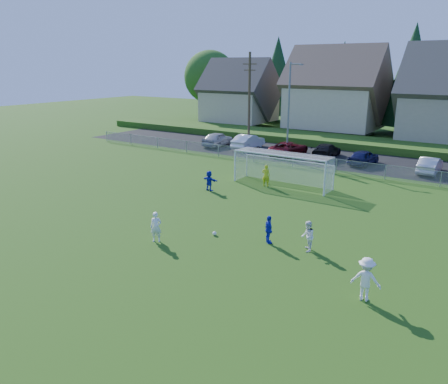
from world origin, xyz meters
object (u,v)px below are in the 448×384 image
Objects in this scene: player_blue_a at (269,230)px; car_a at (218,139)px; player_white_b at (308,236)px; car_f at (430,165)px; soccer_ball at (214,233)px; goalkeeper at (266,175)px; car_d at (326,150)px; car_b at (248,142)px; player_white_c at (366,279)px; car_c at (289,148)px; car_e at (363,157)px; soccer_goal at (284,164)px; player_blue_b at (209,181)px; player_white_a at (156,227)px.

player_blue_a is 0.32× the size of car_a.
player_white_b is 0.37× the size of car_f.
soccer_ball is 10.49m from goalkeeper.
car_d is at bearing 172.58° from player_white_b.
car_b is (-16.11, 21.55, 0.02)m from player_white_b.
player_white_c is 0.36× the size of car_c.
goalkeeper is 15.05m from car_b.
car_a is 1.13× the size of car_e.
player_white_b reaches higher than car_d.
car_a is (-14.92, 22.01, 0.67)m from soccer_ball.
player_white_b is 0.38× the size of car_e.
soccer_goal is at bearing 118.90° from car_c.
car_b is 1.18× the size of car_e.
goalkeeper reaches higher than car_c.
soccer_goal is at bearing 81.15° from car_e.
player_blue_b is at bearing 50.32° from car_f.
car_a is at bearing 124.13° from soccer_ball.
car_f is at bearing 71.73° from soccer_ball.
goalkeeper is (-5.30, 9.50, 0.09)m from player_blue_a.
car_b is 1.14× the size of car_f.
player_white_c reaches higher than car_d.
player_white_b is at bearing 128.80° from car_a.
player_blue_a is (-2.03, -0.18, -0.03)m from player_white_b.
player_white_a reaches higher than car_c.
player_white_b is 2.04m from player_blue_a.
car_a is 1.09× the size of car_f.
car_c is at bearing -87.83° from goalkeeper.
player_white_c is 31.62m from car_b.
car_a is 12.42m from car_d.
player_blue_a reaches higher than car_d.
player_white_a is 25.38m from car_f.
player_white_a is at bearing 113.56° from car_a.
player_white_c is 1.21× the size of player_blue_a.
car_f is 0.56× the size of soccer_goal.
player_white_b reaches higher than player_blue_b.
player_white_a is at bearing -92.24° from soccer_goal.
car_a is (-17.81, 21.33, 0.05)m from player_blue_a.
player_white_a is 12.51m from goalkeeper.
player_white_b is at bearing 123.19° from car_c.
player_white_c is 16.60m from player_blue_b.
goalkeeper reaches higher than soccer_ball.
car_c reaches higher than car_d.
player_white_c is 28.07m from car_c.
car_a is at bearing -0.98° from car_f.
car_b is (-11.19, 22.41, 0.67)m from soccer_ball.
player_blue_b reaches higher than soccer_ball.
car_b is (-5.94, 15.53, 0.05)m from player_blue_b.
soccer_goal reaches higher than car_e.
car_e is at bearing 74.03° from soccer_goal.
player_blue_a is 0.31× the size of car_b.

